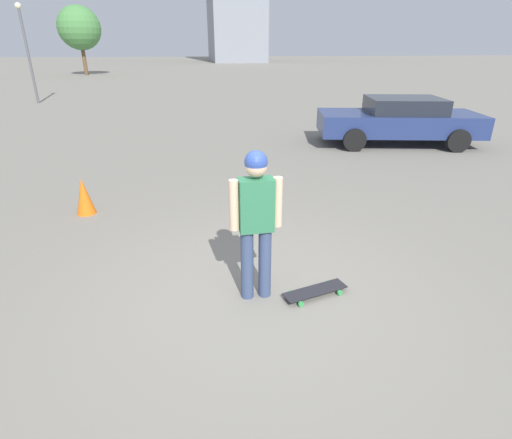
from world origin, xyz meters
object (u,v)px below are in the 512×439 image
at_px(car_parked_near, 399,120).
at_px(person, 256,215).
at_px(skateboard, 315,291).
at_px(traffic_cone, 84,196).

bearing_deg(car_parked_near, person, 64.26).
height_order(person, skateboard, person).
xyz_separation_m(car_parked_near, traffic_cone, (-7.77, -3.96, -0.38)).
distance_m(person, traffic_cone, 3.84).
bearing_deg(person, car_parked_near, 50.29).
bearing_deg(car_parked_near, traffic_cone, 39.20).
distance_m(person, car_parked_near, 8.71).
relative_size(person, traffic_cone, 2.72).
distance_m(skateboard, car_parked_near, 8.43).
relative_size(skateboard, traffic_cone, 1.27).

